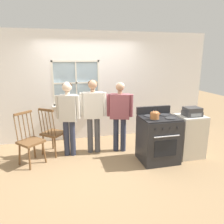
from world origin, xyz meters
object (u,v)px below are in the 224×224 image
object	(u,v)px
person_elderly_left	(68,112)
kettle	(155,115)
stereo	(192,112)
person_teen_center	(93,110)
person_adult_right	(120,111)
stove	(158,139)
chair_by_window	(52,133)
chair_near_wall	(30,141)
side_counter	(189,136)
potted_plant	(87,101)

from	to	relation	value
person_elderly_left	kettle	world-z (taller)	person_elderly_left
stereo	person_teen_center	bearing A→B (deg)	160.03
person_adult_right	stove	xyz separation A→B (m)	(0.63, -0.65, -0.46)
person_elderly_left	stove	distance (m)	1.93
chair_by_window	chair_near_wall	size ratio (longest dim) A/B	1.00
person_adult_right	side_counter	bearing A→B (deg)	-4.94
chair_near_wall	stove	world-z (taller)	stove
person_adult_right	stereo	bearing A→B (deg)	-5.66
kettle	side_counter	world-z (taller)	kettle
person_teen_center	kettle	xyz separation A→B (m)	(1.04, -0.86, 0.05)
kettle	side_counter	bearing A→B (deg)	10.64
kettle	potted_plant	xyz separation A→B (m)	(-1.07, 1.73, -0.03)
kettle	stereo	size ratio (longest dim) A/B	0.73
person_elderly_left	kettle	xyz separation A→B (m)	(1.57, -0.82, 0.07)
chair_by_window	person_teen_center	world-z (taller)	person_teen_center
potted_plant	side_counter	bearing A→B (deg)	-38.30
chair_by_window	stereo	xyz separation A→B (m)	(2.83, -0.83, 0.52)
person_elderly_left	side_counter	bearing A→B (deg)	0.36
person_elderly_left	person_teen_center	xyz separation A→B (m)	(0.53, 0.03, 0.02)
kettle	chair_by_window	bearing A→B (deg)	152.98
stove	potted_plant	world-z (taller)	potted_plant
person_elderly_left	person_teen_center	bearing A→B (deg)	18.79
chair_by_window	person_adult_right	xyz separation A→B (m)	(1.46, -0.20, 0.46)
stove	stereo	bearing A→B (deg)	1.39
person_elderly_left	potted_plant	world-z (taller)	person_elderly_left
potted_plant	stereo	world-z (taller)	potted_plant
chair_by_window	side_counter	bearing A→B (deg)	-156.39
chair_by_window	person_elderly_left	xyz separation A→B (m)	(0.35, -0.16, 0.49)
stove	stereo	xyz separation A→B (m)	(0.74, 0.02, 0.51)
person_adult_right	kettle	bearing A→B (deg)	-40.26
chair_by_window	person_teen_center	size ratio (longest dim) A/B	0.65
stove	side_counter	xyz separation A→B (m)	(0.74, 0.04, -0.02)
person_adult_right	stove	world-z (taller)	person_adult_right
kettle	stereo	distance (m)	0.92
chair_near_wall	kettle	size ratio (longest dim) A/B	4.25
person_adult_right	stove	distance (m)	1.01
side_counter	kettle	bearing A→B (deg)	-169.36
stereo	stove	bearing A→B (deg)	-178.61
stove	chair_near_wall	bearing A→B (deg)	169.23
stove	side_counter	world-z (taller)	stove
chair_by_window	potted_plant	size ratio (longest dim) A/B	3.82
kettle	potted_plant	bearing A→B (deg)	121.66
person_teen_center	stove	size ratio (longest dim) A/B	1.49
stove	kettle	distance (m)	0.59
potted_plant	stereo	bearing A→B (deg)	-38.67
person_elderly_left	side_counter	world-z (taller)	person_elderly_left
kettle	potted_plant	distance (m)	2.03
person_adult_right	stereo	world-z (taller)	person_adult_right
stove	potted_plant	distance (m)	2.08
chair_by_window	person_adult_right	bearing A→B (deg)	-148.08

